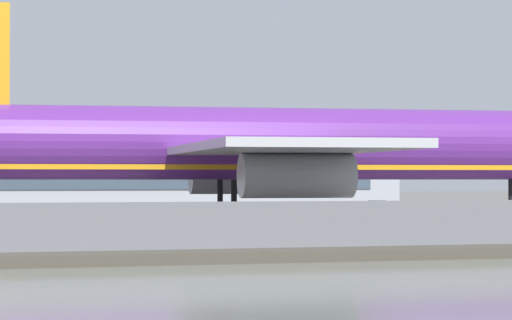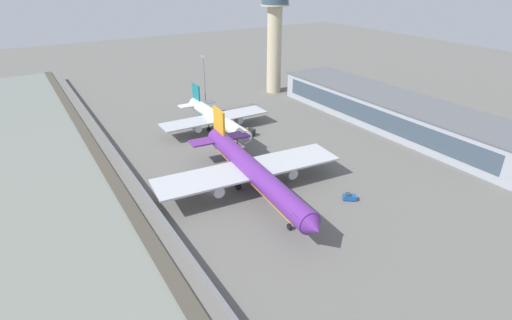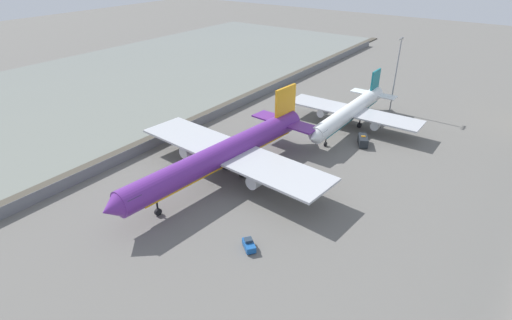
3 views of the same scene
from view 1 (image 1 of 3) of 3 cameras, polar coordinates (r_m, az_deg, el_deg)
ground_plane at (r=75.02m, az=-0.74°, el=-3.70°), size 500.00×500.00×0.00m
shoreline_seawall at (r=55.64m, az=5.14°, el=-4.41°), size 320.00×3.00×0.50m
perimeter_fence at (r=59.78m, az=3.52°, el=-3.17°), size 280.00×0.10×2.58m
cargo_jet_purple at (r=83.79m, az=0.37°, el=0.63°), size 55.92×48.52×15.45m
baggage_tug at (r=106.16m, az=5.77°, el=-2.43°), size 3.22×3.51×1.80m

